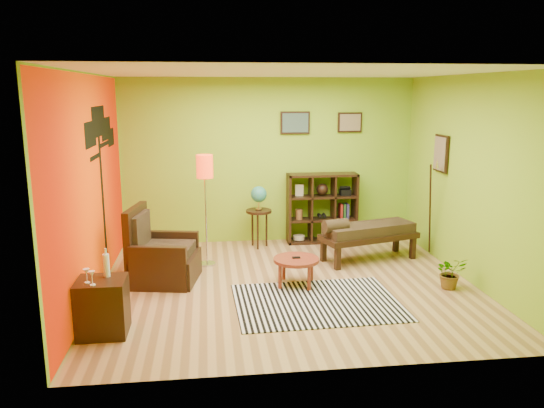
{
  "coord_description": "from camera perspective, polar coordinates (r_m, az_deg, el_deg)",
  "views": [
    {
      "loc": [
        -1.05,
        -6.71,
        2.57
      ],
      "look_at": [
        -0.17,
        0.37,
        1.05
      ],
      "focal_mm": 35.0,
      "sensor_mm": 36.0,
      "label": 1
    }
  ],
  "objects": [
    {
      "name": "armchair",
      "position": [
        7.47,
        -11.92,
        -5.8
      ],
      "size": [
        1.0,
        1.0,
        1.04
      ],
      "color": "black",
      "rests_on": "ground"
    },
    {
      "name": "cube_shelf",
      "position": [
        9.17,
        5.48,
        -0.44
      ],
      "size": [
        1.2,
        0.35,
        1.2
      ],
      "color": "black",
      "rests_on": "ground"
    },
    {
      "name": "potted_plant",
      "position": [
        7.48,
        18.62,
        -7.34
      ],
      "size": [
        0.41,
        0.45,
        0.34
      ],
      "primitive_type": "imported",
      "rotation": [
        0.0,
        0.0,
        0.03
      ],
      "color": "#26661E",
      "rests_on": "ground"
    },
    {
      "name": "ground",
      "position": [
        7.26,
        1.73,
        -8.71
      ],
      "size": [
        5.0,
        5.0,
        0.0
      ],
      "primitive_type": "plane",
      "color": "tan",
      "rests_on": "ground"
    },
    {
      "name": "room_shell",
      "position": [
        6.83,
        1.03,
        5.56
      ],
      "size": [
        5.04,
        4.54,
        2.82
      ],
      "color": "#86B924",
      "rests_on": "ground"
    },
    {
      "name": "coffee_table",
      "position": [
        7.17,
        2.62,
        -6.24
      ],
      "size": [
        0.61,
        0.61,
        0.4
      ],
      "color": "maroon",
      "rests_on": "ground"
    },
    {
      "name": "side_cabinet",
      "position": [
        6.06,
        -17.77,
        -10.45
      ],
      "size": [
        0.52,
        0.47,
        0.93
      ],
      "color": "black",
      "rests_on": "ground"
    },
    {
      "name": "floor_lamp",
      "position": [
        7.81,
        -7.22,
        2.95
      ],
      "size": [
        0.25,
        0.25,
        1.67
      ],
      "color": "silver",
      "rests_on": "ground"
    },
    {
      "name": "zebra_rug",
      "position": [
        6.71,
        4.86,
        -10.47
      ],
      "size": [
        2.07,
        1.55,
        0.01
      ],
      "primitive_type": "cube",
      "rotation": [
        0.0,
        0.0,
        0.03
      ],
      "color": "silver",
      "rests_on": "ground"
    },
    {
      "name": "bench",
      "position": [
        8.28,
        10.15,
        -3.0
      ],
      "size": [
        1.61,
        0.94,
        0.71
      ],
      "color": "black",
      "rests_on": "ground"
    },
    {
      "name": "globe_table",
      "position": [
        8.78,
        -1.43,
        0.3
      ],
      "size": [
        0.43,
        0.43,
        1.04
      ],
      "color": "black",
      "rests_on": "ground"
    }
  ]
}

